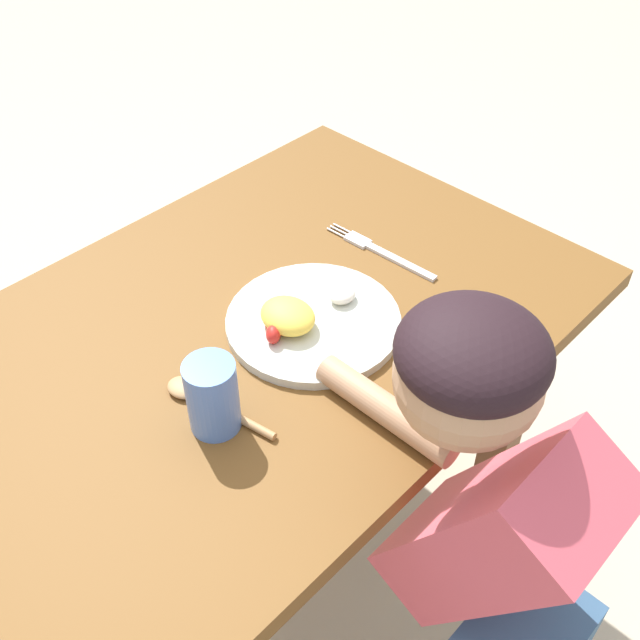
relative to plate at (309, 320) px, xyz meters
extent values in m
plane|color=#B7AA8F|center=(-0.10, 0.06, -0.71)|extent=(8.00, 8.00, 0.00)
cube|color=brown|center=(-0.10, 0.06, -0.03)|extent=(1.13, 0.71, 0.03)
cube|color=brown|center=(0.36, -0.19, -0.38)|extent=(0.06, 0.06, 0.67)
cube|color=brown|center=(0.36, 0.31, -0.38)|extent=(0.06, 0.06, 0.67)
cylinder|color=beige|center=(0.01, 0.00, -0.01)|extent=(0.26, 0.26, 0.02)
ellipsoid|color=yellow|center=(-0.03, 0.01, 0.02)|extent=(0.07, 0.09, 0.04)
ellipsoid|color=red|center=(-0.05, 0.02, 0.01)|extent=(0.03, 0.03, 0.02)
ellipsoid|color=red|center=(-0.07, 0.00, 0.02)|extent=(0.04, 0.04, 0.03)
ellipsoid|color=white|center=(0.07, -0.01, 0.01)|extent=(0.04, 0.04, 0.02)
cube|color=silver|center=(0.22, 0.00, -0.01)|extent=(0.02, 0.14, 0.01)
cube|color=silver|center=(0.21, 0.09, -0.01)|extent=(0.03, 0.05, 0.01)
cylinder|color=silver|center=(0.22, 0.13, -0.01)|extent=(0.01, 0.04, 0.00)
cylinder|color=silver|center=(0.21, 0.13, -0.01)|extent=(0.01, 0.04, 0.00)
cylinder|color=silver|center=(0.20, 0.13, -0.01)|extent=(0.01, 0.04, 0.00)
cylinder|color=tan|center=(-0.20, -0.05, -0.01)|extent=(0.03, 0.13, 0.01)
ellipsoid|color=tan|center=(-0.21, 0.03, -0.01)|extent=(0.05, 0.05, 0.01)
cylinder|color=#5380D8|center=(-0.22, -0.04, 0.04)|extent=(0.07, 0.07, 0.11)
cube|color=#CC4C59|center=(-0.06, -0.39, -0.07)|extent=(0.18, 0.26, 0.35)
sphere|color=tan|center=(-0.06, -0.31, 0.15)|extent=(0.17, 0.17, 0.17)
ellipsoid|color=black|center=(-0.06, -0.31, 0.19)|extent=(0.17, 0.17, 0.09)
cylinder|color=tan|center=(-0.06, -0.20, 0.01)|extent=(0.04, 0.22, 0.04)
camera|label=1|loc=(-0.59, -0.58, 0.77)|focal=42.13mm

